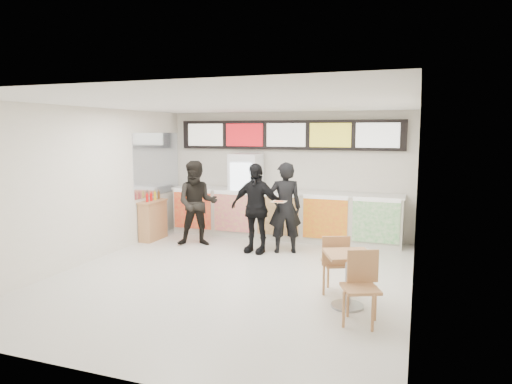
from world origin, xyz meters
The scene contains 15 objects.
floor centered at (0.00, 0.00, 0.00)m, with size 7.00×7.00×0.00m, color beige.
ceiling centered at (0.00, 0.00, 3.00)m, with size 7.00×7.00×0.00m, color white.
wall_back centered at (0.00, 3.50, 1.50)m, with size 6.00×6.00×0.00m, color silver.
wall_left centered at (-3.00, 0.00, 1.50)m, with size 7.00×7.00×0.00m, color silver.
wall_right centered at (3.00, 0.00, 1.50)m, with size 7.00×7.00×0.00m, color silver.
service_counter centered at (0.00, 3.09, 0.57)m, with size 5.56×0.77×1.14m.
menu_board centered at (0.00, 3.41, 2.45)m, with size 5.50×0.14×0.70m.
drinks_fridge centered at (-0.93, 3.11, 1.00)m, with size 0.70×0.67×2.00m.
mirror_panel centered at (-2.99, 2.45, 1.75)m, with size 0.01×2.00×1.50m, color #B2B7BF.
customer_main centered at (0.42, 1.86, 0.95)m, with size 0.70×0.46×1.91m, color black.
customer_left centered at (-1.59, 1.80, 0.95)m, with size 0.92×0.72×1.89m, color black.
customer_mid centered at (-0.17, 1.68, 0.94)m, with size 1.10×0.46×1.88m, color black.
pizza_slice centered at (0.42, 1.41, 1.16)m, with size 0.36×0.36×0.02m.
cafe_table centered at (2.12, -0.74, 0.56)m, with size 1.07×1.68×0.96m.
condiment_ledge centered at (-2.82, 1.93, 0.47)m, with size 0.34×0.83×1.11m.
Camera 1 is at (3.01, -7.18, 2.54)m, focal length 32.00 mm.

